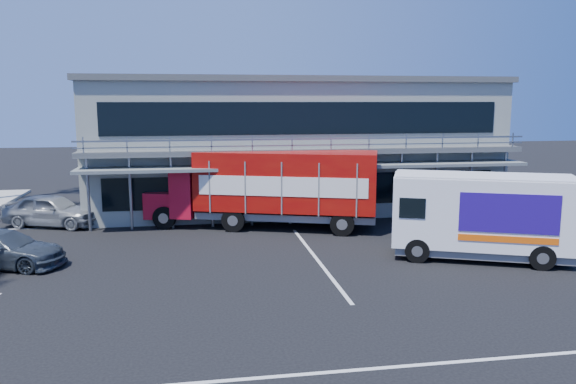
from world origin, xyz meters
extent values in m
plane|color=black|center=(0.00, 0.00, 0.00)|extent=(120.00, 120.00, 0.00)
cube|color=gray|center=(3.00, 15.00, 3.50)|extent=(22.00, 10.00, 7.00)
cube|color=#515454|center=(3.00, 15.00, 7.15)|extent=(22.40, 10.40, 0.30)
cube|color=#515454|center=(3.00, 9.40, 3.60)|extent=(22.00, 1.20, 0.25)
cube|color=gray|center=(3.00, 8.85, 4.10)|extent=(22.00, 0.08, 0.90)
cube|color=slate|center=(3.00, 9.10, 2.90)|extent=(22.00, 1.80, 0.15)
cube|color=black|center=(3.00, 9.98, 1.60)|extent=(20.00, 0.06, 1.60)
cube|color=black|center=(3.00, 9.98, 5.20)|extent=(20.00, 0.06, 1.60)
cube|color=#B10E24|center=(-3.99, 10.44, 1.06)|extent=(2.17, 2.73, 1.27)
cube|color=#B10E24|center=(-2.89, 10.06, 1.64)|extent=(1.85, 2.84, 2.22)
cube|color=black|center=(-2.89, 10.06, 2.27)|extent=(0.77, 2.15, 0.74)
cube|color=#9A1209|center=(1.71, 8.50, 2.33)|extent=(8.86, 5.22, 2.75)
cube|color=slate|center=(1.71, 8.50, 0.69)|extent=(8.73, 4.85, 0.32)
cube|color=white|center=(1.29, 7.24, 2.22)|extent=(7.38, 2.53, 0.90)
cube|color=white|center=(2.14, 9.76, 2.22)|extent=(7.38, 2.53, 0.90)
cylinder|color=black|center=(-4.07, 9.23, 0.55)|extent=(1.13, 0.62, 1.10)
cylinder|color=black|center=(-3.32, 11.44, 0.55)|extent=(1.13, 0.62, 1.10)
cylinder|color=black|center=(-0.86, 8.15, 0.55)|extent=(1.13, 0.62, 1.10)
cylinder|color=black|center=(-0.11, 10.35, 0.55)|extent=(1.13, 0.62, 1.10)
cylinder|color=black|center=(3.94, 6.51, 0.55)|extent=(1.13, 0.62, 1.10)
cylinder|color=black|center=(4.69, 8.72, 0.55)|extent=(1.13, 0.62, 1.10)
cube|color=white|center=(8.27, 2.00, 1.87)|extent=(7.08, 4.68, 2.69)
cube|color=slate|center=(8.27, 2.00, 0.38)|extent=(6.75, 4.36, 0.34)
cube|color=black|center=(5.18, 3.27, 2.16)|extent=(0.77, 1.77, 0.91)
cube|color=white|center=(8.27, 2.00, 3.24)|extent=(6.94, 4.59, 0.08)
cube|color=navy|center=(8.53, 0.63, 2.06)|extent=(3.20, 1.34, 1.44)
cube|color=navy|center=(9.42, 2.79, 2.06)|extent=(3.20, 1.34, 1.44)
cube|color=#F2590C|center=(8.53, 0.63, 1.10)|extent=(3.20, 1.33, 0.24)
cylinder|color=black|center=(5.66, 1.97, 0.46)|extent=(0.96, 0.61, 0.92)
cylinder|color=black|center=(6.43, 3.85, 0.46)|extent=(0.96, 0.61, 0.92)
cylinder|color=black|center=(9.74, 0.29, 0.46)|extent=(0.96, 0.61, 0.92)
cylinder|color=black|center=(10.52, 2.18, 0.46)|extent=(0.96, 0.61, 0.92)
imported|color=#323B43|center=(-9.64, 4.00, 0.67)|extent=(4.94, 3.20, 1.33)
imported|color=gray|center=(-9.50, 10.80, 0.79)|extent=(5.00, 3.31, 1.58)
camera|label=1|loc=(-2.58, -17.54, 6.08)|focal=35.00mm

